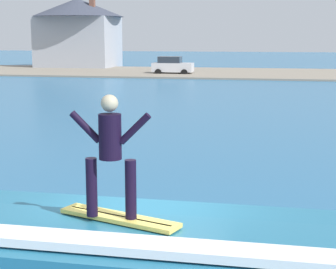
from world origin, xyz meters
name	(u,v)px	position (x,y,z in m)	size (l,w,h in m)	color
wave_crest	(98,261)	(-0.46, -1.16, 0.64)	(8.93, 2.86, 1.36)	#246B8D
surfboard	(119,218)	(-0.08, -1.29, 1.39)	(1.90, 0.95, 0.06)	#EAD159
surfer	(110,150)	(-0.17, -1.37, 2.41)	(1.17, 0.32, 1.75)	black
shoreline_bank	(262,73)	(0.00, 50.09, 0.08)	(120.00, 16.32, 0.16)	gray
car_near_shore	(172,66)	(-8.99, 47.18, 0.94)	(4.11, 2.06, 1.86)	silver
house_with_chimney	(78,28)	(-22.81, 57.25, 4.83)	(11.27, 11.27, 8.73)	#9EA3AD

